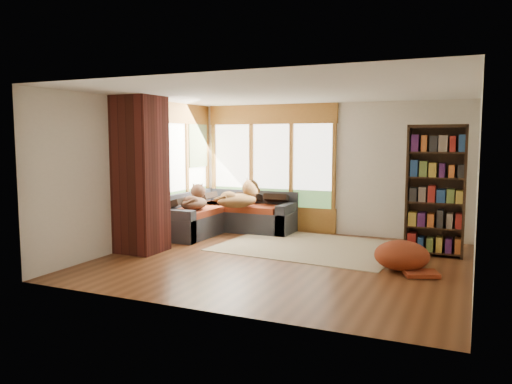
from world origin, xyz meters
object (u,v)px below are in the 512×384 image
Objects in this scene: sectional_sofa at (222,218)px; area_rug at (310,246)px; brick_chimney at (141,175)px; pouf at (402,255)px; dog_tan at (240,196)px; dog_brindle at (195,199)px; bookshelf at (436,191)px.

area_rug is (2.05, -0.57, -0.30)m from sectional_sofa.
area_rug is at bearing 30.71° from brick_chimney.
area_rug is 1.95m from pouf.
brick_chimney reaches higher than area_rug.
dog_tan reaches higher than dog_brindle.
dog_tan is at bearing -3.11° from sectional_sofa.
brick_chimney reaches higher than pouf.
sectional_sofa is at bearing 164.58° from area_rug.
pouf is (1.69, -0.95, 0.22)m from area_rug.
area_rug is 2.41m from dog_brindle.
pouf is 0.95× the size of dog_brindle.
brick_chimney is 2.66× the size of dog_tan.
bookshelf is (4.09, -0.37, 0.76)m from sectional_sofa.
area_rug is at bearing -12.16° from sectional_sofa.
brick_chimney is 2.32m from sectional_sofa.
bookshelf is 1.46m from pouf.
brick_chimney is 1.22× the size of bookshelf.
dog_tan is 1.18× the size of dog_brindle.
sectional_sofa reaches higher than pouf.
dog_tan reaches higher than sectional_sofa.
dog_brindle is (-0.24, -0.64, 0.44)m from sectional_sofa.
area_rug is at bearing 150.85° from pouf.
dog_tan is (0.44, -0.05, 0.47)m from sectional_sofa.
bookshelf is 2.70× the size of pouf.
brick_chimney is 4.36m from pouf.
bookshelf is at bearing 20.33° from brick_chimney.
bookshelf reaches higher than sectional_sofa.
sectional_sofa is 2.25× the size of dog_tan.
pouf is at bearing -18.71° from sectional_sofa.
pouf is 3.66m from dog_tan.
brick_chimney is 3.31× the size of pouf.
dog_tan is at bearing -61.12° from dog_brindle.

